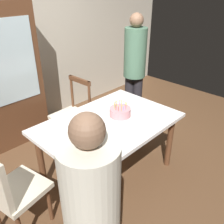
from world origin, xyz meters
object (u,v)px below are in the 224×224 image
object	(u,v)px
dining_table	(109,129)
person_guest	(135,66)
chair_spindle_back	(72,115)
plate_near_guest	(151,114)
birthday_cake	(120,112)
plate_far_side	(90,117)
person_celebrant	(92,219)
chair_upholstered	(8,189)
plate_near_celebrant	(95,146)

from	to	relation	value
dining_table	person_guest	xyz separation A→B (m)	(1.11, 0.56, 0.33)
chair_spindle_back	person_guest	xyz separation A→B (m)	(0.99, -0.26, 0.53)
plate_near_guest	chair_spindle_back	bearing A→B (deg)	107.43
dining_table	plate_near_guest	bearing A→B (deg)	-26.79
plate_near_guest	birthday_cake	bearing A→B (deg)	142.34
plate_far_side	person_guest	xyz separation A→B (m)	(1.19, 0.34, 0.23)
birthday_cake	person_celebrant	bearing A→B (deg)	-144.07
dining_table	person_guest	distance (m)	1.29
dining_table	chair_upholstered	size ratio (longest dim) A/B	1.58
plate_near_guest	chair_upholstered	bearing A→B (deg)	168.99
plate_near_celebrant	person_guest	distance (m)	1.73
birthday_cake	dining_table	bearing A→B (deg)	176.44
plate_near_guest	person_celebrant	world-z (taller)	person_celebrant
birthday_cake	plate_near_guest	distance (m)	0.36
dining_table	plate_near_celebrant	size ratio (longest dim) A/B	6.80
person_celebrant	plate_near_celebrant	bearing A→B (deg)	46.68
birthday_cake	plate_far_side	world-z (taller)	birthday_cake
birthday_cake	chair_upholstered	world-z (taller)	chair_upholstered
chair_upholstered	person_celebrant	xyz separation A→B (m)	(0.12, -0.95, 0.36)
birthday_cake	person_celebrant	xyz separation A→B (m)	(-1.19, -0.86, 0.10)
chair_spindle_back	person_celebrant	size ratio (longest dim) A/B	0.60
chair_spindle_back	person_celebrant	distance (m)	2.09
plate_near_guest	person_guest	size ratio (longest dim) A/B	0.13
dining_table	plate_far_side	world-z (taller)	plate_far_side
plate_near_guest	chair_spindle_back	distance (m)	1.14
plate_far_side	plate_near_guest	bearing A→B (deg)	-40.87
plate_far_side	plate_near_guest	distance (m)	0.69
plate_far_side	chair_upholstered	size ratio (longest dim) A/B	0.23
chair_spindle_back	plate_near_guest	bearing A→B (deg)	-72.57
person_celebrant	dining_table	bearing A→B (deg)	40.52
person_guest	plate_near_celebrant	bearing A→B (deg)	-152.60
dining_table	plate_near_celebrant	world-z (taller)	plate_near_celebrant
person_guest	birthday_cake	bearing A→B (deg)	-148.70
dining_table	plate_near_celebrant	distance (m)	0.48
plate_far_side	chair_spindle_back	bearing A→B (deg)	72.05
dining_table	plate_far_side	bearing A→B (deg)	108.27
chair_upholstered	person_guest	size ratio (longest dim) A/B	0.55
dining_table	birthday_cake	xyz separation A→B (m)	(0.17, -0.01, 0.14)
person_celebrant	chair_spindle_back	bearing A→B (deg)	56.12
chair_spindle_back	birthday_cake	bearing A→B (deg)	-86.57
birthday_cake	chair_upholstered	distance (m)	1.33
birthday_cake	plate_near_celebrant	bearing A→B (deg)	-159.58
birthday_cake	person_celebrant	world-z (taller)	person_celebrant
plate_far_side	chair_upholstered	world-z (taller)	chair_upholstered
plate_near_guest	chair_upholstered	size ratio (longest dim) A/B	0.23
chair_upholstered	person_celebrant	bearing A→B (deg)	-83.11
plate_near_guest	chair_upholstered	distance (m)	1.63
chair_upholstered	plate_near_celebrant	bearing A→B (deg)	-23.06
dining_table	plate_near_celebrant	bearing A→B (deg)	-151.16
birthday_cake	person_celebrant	size ratio (longest dim) A/B	0.18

